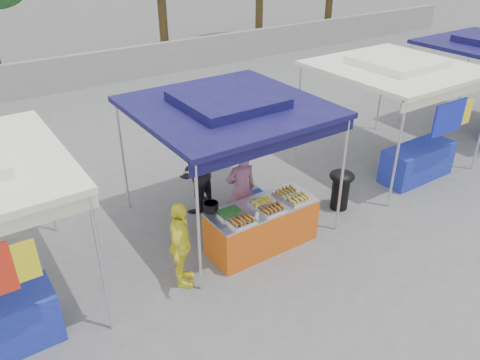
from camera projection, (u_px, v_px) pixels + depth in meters
ground_plane at (258, 242)px, 8.68m from camera, size 80.00×80.00×0.00m
back_wall at (74, 73)px, 16.36m from camera, size 40.00×0.25×1.20m
main_canopy at (228, 106)px, 8.24m from camera, size 3.20×3.20×2.57m
neighbor_stall_right at (406, 105)px, 10.54m from camera, size 3.20×3.20×2.57m
vendor_table at (262, 226)px, 8.41m from camera, size 2.00×0.80×0.85m
food_tray_fl at (242, 221)px, 7.72m from camera, size 0.42×0.30×0.07m
food_tray_fm at (272, 209)px, 8.04m from camera, size 0.42×0.30×0.07m
food_tray_fr at (298, 199)px, 8.33m from camera, size 0.42×0.30×0.07m
food_tray_bl at (230, 212)px, 7.95m from camera, size 0.42×0.30×0.07m
food_tray_bm at (262, 202)px, 8.25m from camera, size 0.42×0.30×0.07m
food_tray_br at (286, 192)px, 8.55m from camera, size 0.42×0.30×0.07m
cooking_pot at (211, 207)px, 8.03m from camera, size 0.26×0.26×0.15m
skewer_cup at (257, 213)px, 7.91m from camera, size 0.08×0.08×0.10m
wok_burner at (341, 186)px, 9.50m from camera, size 0.51×0.51×0.87m
crate_left at (220, 230)px, 8.76m from camera, size 0.50×0.35×0.30m
crate_right at (254, 213)px, 9.29m from camera, size 0.49×0.34×0.29m
crate_stacked at (254, 201)px, 9.15m from camera, size 0.46×0.32×0.28m
vendor_woman at (241, 190)px, 8.73m from camera, size 0.66×0.49×1.66m
helper_man at (194, 172)px, 9.30m from camera, size 1.04×0.96×1.72m
customer_person at (181, 246)px, 7.34m from camera, size 0.81×0.94×1.52m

